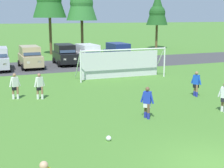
{
  "coord_description": "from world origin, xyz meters",
  "views": [
    {
      "loc": [
        -7.08,
        -8.29,
        5.13
      ],
      "look_at": [
        -0.65,
        8.15,
        1.37
      ],
      "focal_mm": 51.64,
      "sensor_mm": 36.0,
      "label": 1
    }
  ],
  "objects_px": {
    "player_defender_far": "(196,84)",
    "player_winger_right": "(224,97)",
    "soccer_goal": "(121,63)",
    "player_midfield_center": "(147,103)",
    "parked_car_slot_center": "(65,54)",
    "soccer_ball": "(109,138)",
    "parked_car_slot_center_right": "(88,54)",
    "player_striker_near": "(40,86)",
    "parked_car_slot_right": "(118,53)",
    "player_trailing_back": "(15,86)",
    "parked_car_slot_center_left": "(30,57)"
  },
  "relations": [
    {
      "from": "player_striker_near",
      "to": "parked_car_slot_center",
      "type": "bearing_deg",
      "value": 70.61
    },
    {
      "from": "soccer_goal",
      "to": "parked_car_slot_center_left",
      "type": "height_order",
      "value": "soccer_goal"
    },
    {
      "from": "parked_car_slot_center",
      "to": "parked_car_slot_right",
      "type": "xyz_separation_m",
      "value": [
        5.88,
        -0.7,
        0.0
      ]
    },
    {
      "from": "player_defender_far",
      "to": "soccer_goal",
      "type": "bearing_deg",
      "value": 104.99
    },
    {
      "from": "player_winger_right",
      "to": "soccer_goal",
      "type": "bearing_deg",
      "value": 96.94
    },
    {
      "from": "soccer_ball",
      "to": "parked_car_slot_center_left",
      "type": "relative_size",
      "value": 0.05
    },
    {
      "from": "player_defender_far",
      "to": "player_striker_near",
      "type": "bearing_deg",
      "value": 162.74
    },
    {
      "from": "player_trailing_back",
      "to": "parked_car_slot_center_left",
      "type": "distance_m",
      "value": 12.62
    },
    {
      "from": "player_midfield_center",
      "to": "player_trailing_back",
      "type": "height_order",
      "value": "same"
    },
    {
      "from": "player_winger_right",
      "to": "parked_car_slot_center",
      "type": "xyz_separation_m",
      "value": [
        -3.99,
        20.2,
        0.29
      ]
    },
    {
      "from": "soccer_ball",
      "to": "player_defender_far",
      "type": "bearing_deg",
      "value": 32.42
    },
    {
      "from": "parked_car_slot_right",
      "to": "player_midfield_center",
      "type": "bearing_deg",
      "value": -108.31
    },
    {
      "from": "parked_car_slot_center_right",
      "to": "soccer_goal",
      "type": "bearing_deg",
      "value": -87.15
    },
    {
      "from": "parked_car_slot_center",
      "to": "player_striker_near",
      "type": "bearing_deg",
      "value": -109.39
    },
    {
      "from": "soccer_ball",
      "to": "player_defender_far",
      "type": "distance_m",
      "value": 9.44
    },
    {
      "from": "soccer_goal",
      "to": "player_midfield_center",
      "type": "relative_size",
      "value": 4.56
    },
    {
      "from": "player_defender_far",
      "to": "parked_car_slot_center",
      "type": "relative_size",
      "value": 0.35
    },
    {
      "from": "player_winger_right",
      "to": "parked_car_slot_center_left",
      "type": "xyz_separation_m",
      "value": [
        -7.71,
        19.38,
        0.29
      ]
    },
    {
      "from": "player_midfield_center",
      "to": "parked_car_slot_right",
      "type": "xyz_separation_m",
      "value": [
        6.27,
        18.94,
        0.29
      ]
    },
    {
      "from": "soccer_ball",
      "to": "parked_car_slot_center_right",
      "type": "relative_size",
      "value": 0.05
    },
    {
      "from": "soccer_goal",
      "to": "player_winger_right",
      "type": "relative_size",
      "value": 4.56
    },
    {
      "from": "soccer_goal",
      "to": "player_trailing_back",
      "type": "distance_m",
      "value": 9.81
    },
    {
      "from": "player_striker_near",
      "to": "parked_car_slot_center_left",
      "type": "height_order",
      "value": "parked_car_slot_center_left"
    },
    {
      "from": "soccer_goal",
      "to": "player_defender_far",
      "type": "distance_m",
      "value": 7.9
    },
    {
      "from": "player_striker_near",
      "to": "parked_car_slot_right",
      "type": "bearing_deg",
      "value": 50.6
    },
    {
      "from": "player_striker_near",
      "to": "parked_car_slot_right",
      "type": "height_order",
      "value": "parked_car_slot_right"
    },
    {
      "from": "player_trailing_back",
      "to": "parked_car_slot_right",
      "type": "relative_size",
      "value": 0.35
    },
    {
      "from": "parked_car_slot_center_left",
      "to": "parked_car_slot_center_right",
      "type": "bearing_deg",
      "value": -2.55
    },
    {
      "from": "player_defender_far",
      "to": "player_trailing_back",
      "type": "relative_size",
      "value": 1.0
    },
    {
      "from": "player_winger_right",
      "to": "parked_car_slot_right",
      "type": "distance_m",
      "value": 19.6
    },
    {
      "from": "player_winger_right",
      "to": "parked_car_slot_center_right",
      "type": "height_order",
      "value": "parked_car_slot_center_right"
    },
    {
      "from": "player_trailing_back",
      "to": "parked_car_slot_right",
      "type": "distance_m",
      "value": 17.42
    },
    {
      "from": "player_midfield_center",
      "to": "parked_car_slot_center",
      "type": "xyz_separation_m",
      "value": [
        0.39,
        19.65,
        0.29
      ]
    },
    {
      "from": "parked_car_slot_center_right",
      "to": "soccer_ball",
      "type": "bearing_deg",
      "value": -104.93
    },
    {
      "from": "player_midfield_center",
      "to": "parked_car_slot_right",
      "type": "relative_size",
      "value": 0.35
    },
    {
      "from": "player_winger_right",
      "to": "parked_car_slot_center_left",
      "type": "height_order",
      "value": "parked_car_slot_center_left"
    },
    {
      "from": "player_winger_right",
      "to": "parked_car_slot_center",
      "type": "bearing_deg",
      "value": 101.16
    },
    {
      "from": "parked_car_slot_center",
      "to": "player_winger_right",
      "type": "bearing_deg",
      "value": -78.84
    },
    {
      "from": "parked_car_slot_center",
      "to": "parked_car_slot_right",
      "type": "relative_size",
      "value": 1.0
    },
    {
      "from": "player_midfield_center",
      "to": "player_winger_right",
      "type": "bearing_deg",
      "value": -7.25
    },
    {
      "from": "player_defender_far",
      "to": "player_winger_right",
      "type": "height_order",
      "value": "same"
    },
    {
      "from": "player_trailing_back",
      "to": "parked_car_slot_center_left",
      "type": "xyz_separation_m",
      "value": [
        2.54,
        12.36,
        0.29
      ]
    },
    {
      "from": "player_striker_near",
      "to": "parked_car_slot_right",
      "type": "relative_size",
      "value": 0.35
    },
    {
      "from": "player_striker_near",
      "to": "player_midfield_center",
      "type": "bearing_deg",
      "value": -52.93
    },
    {
      "from": "parked_car_slot_center_right",
      "to": "parked_car_slot_center",
      "type": "bearing_deg",
      "value": 153.98
    },
    {
      "from": "player_striker_near",
      "to": "parked_car_slot_center_left",
      "type": "distance_m",
      "value": 12.98
    },
    {
      "from": "soccer_goal",
      "to": "parked_car_slot_center",
      "type": "xyz_separation_m",
      "value": [
        -2.63,
        9.09,
        -0.18
      ]
    },
    {
      "from": "soccer_ball",
      "to": "player_midfield_center",
      "type": "xyz_separation_m",
      "value": [
        2.88,
        2.11,
        0.71
      ]
    },
    {
      "from": "player_striker_near",
      "to": "parked_car_slot_center_left",
      "type": "bearing_deg",
      "value": 85.08
    },
    {
      "from": "player_winger_right",
      "to": "parked_car_slot_center",
      "type": "distance_m",
      "value": 20.6
    }
  ]
}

